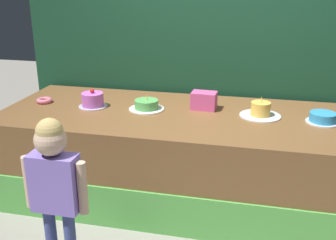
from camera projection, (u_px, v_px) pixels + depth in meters
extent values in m
plane|color=gray|center=(186.00, 237.00, 3.25)|extent=(12.00, 12.00, 0.00)
cube|color=brown|center=(200.00, 157.00, 3.69)|extent=(3.58, 1.27, 0.82)
cube|color=#59B24C|center=(186.00, 218.00, 3.18)|extent=(3.58, 0.02, 0.37)
cube|color=#19472D|center=(214.00, 17.00, 3.96)|extent=(3.94, 0.08, 3.18)
cylinder|color=#3F4C8C|center=(52.00, 240.00, 2.79)|extent=(0.08, 0.08, 0.51)
cube|color=#8C72D8|center=(55.00, 183.00, 2.62)|extent=(0.32, 0.14, 0.40)
cylinder|color=beige|center=(29.00, 182.00, 2.67)|extent=(0.06, 0.06, 0.36)
cylinder|color=beige|center=(82.00, 188.00, 2.59)|extent=(0.06, 0.06, 0.36)
sphere|color=beige|center=(50.00, 140.00, 2.52)|extent=(0.20, 0.20, 0.20)
sphere|color=tan|center=(49.00, 132.00, 2.50)|extent=(0.17, 0.17, 0.17)
cube|color=#E15499|center=(204.00, 101.00, 3.69)|extent=(0.23, 0.17, 0.16)
torus|color=pink|center=(44.00, 100.00, 3.89)|extent=(0.15, 0.15, 0.04)
cylinder|color=silver|center=(93.00, 106.00, 3.77)|extent=(0.27, 0.27, 0.01)
cylinder|color=#CC66D8|center=(93.00, 99.00, 3.75)|extent=(0.20, 0.20, 0.12)
sphere|color=red|center=(92.00, 91.00, 3.72)|extent=(0.04, 0.04, 0.04)
cylinder|color=white|center=(147.00, 109.00, 3.70)|extent=(0.32, 0.32, 0.01)
cylinder|color=#59B259|center=(146.00, 104.00, 3.68)|extent=(0.22, 0.22, 0.08)
cone|color=#F2E566|center=(146.00, 97.00, 3.66)|extent=(0.02, 0.02, 0.05)
cylinder|color=silver|center=(260.00, 116.00, 3.52)|extent=(0.36, 0.36, 0.01)
cylinder|color=#F2BF4C|center=(261.00, 109.00, 3.50)|extent=(0.17, 0.17, 0.12)
cone|color=#F2E566|center=(261.00, 99.00, 3.47)|extent=(0.02, 0.02, 0.06)
cylinder|color=silver|center=(322.00, 122.00, 3.37)|extent=(0.27, 0.27, 0.01)
cylinder|color=#3399D8|center=(323.00, 117.00, 3.36)|extent=(0.22, 0.22, 0.08)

